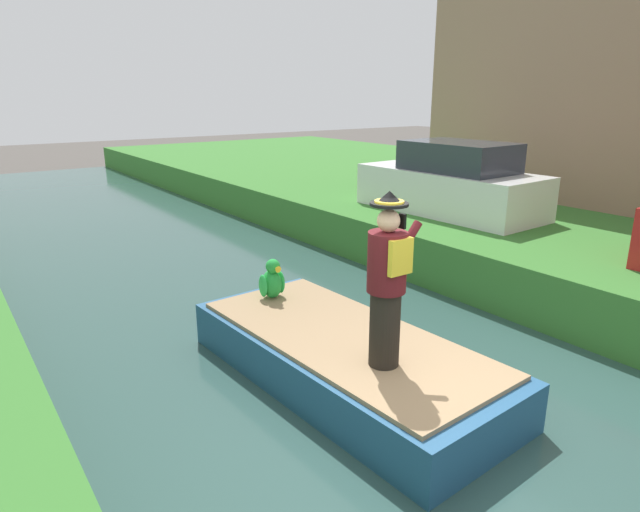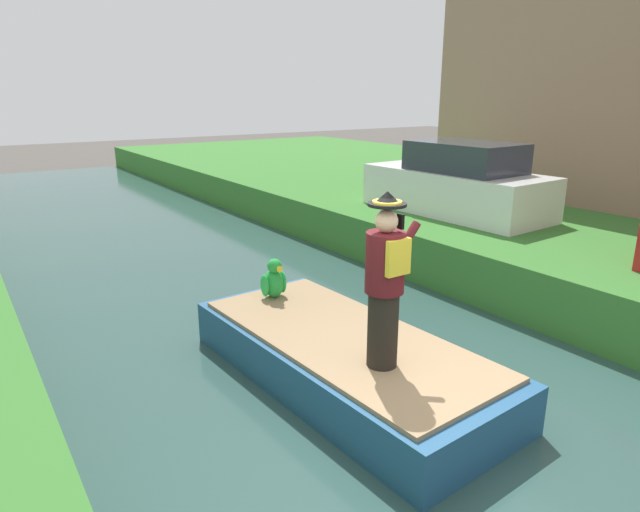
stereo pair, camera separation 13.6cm
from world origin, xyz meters
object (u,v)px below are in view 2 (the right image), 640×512
at_px(parrot_plush, 274,281).
at_px(person_pirate, 385,282).
at_px(boat, 344,358).
at_px(parked_car_white, 457,184).

bearing_deg(parrot_plush, person_pirate, -91.15).
height_order(boat, parrot_plush, parrot_plush).
height_order(boat, person_pirate, person_pirate).
relative_size(parrot_plush, parked_car_white, 0.14).
distance_m(boat, parked_car_white, 6.28).
bearing_deg(boat, parked_car_white, 30.53).
height_order(parrot_plush, parked_car_white, parked_car_white).
xyz_separation_m(person_pirate, parrot_plush, (0.05, 2.38, -0.68)).
bearing_deg(parrot_plush, parked_car_white, 16.33).
bearing_deg(parked_car_white, boat, -149.47).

